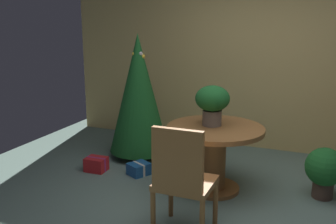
# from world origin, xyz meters

# --- Properties ---
(ground_plane) EXTENTS (6.60, 6.60, 0.00)m
(ground_plane) POSITION_xyz_m (0.00, 0.00, 0.00)
(ground_plane) COLOR slate
(back_wall_panel) EXTENTS (6.00, 0.10, 2.60)m
(back_wall_panel) POSITION_xyz_m (0.00, 2.20, 1.30)
(back_wall_panel) COLOR tan
(back_wall_panel) RESTS_ON ground_plane
(round_dining_table) EXTENTS (1.03, 1.03, 0.71)m
(round_dining_table) POSITION_xyz_m (-0.29, 0.55, 0.48)
(round_dining_table) COLOR brown
(round_dining_table) RESTS_ON ground_plane
(flower_vase) EXTENTS (0.36, 0.36, 0.43)m
(flower_vase) POSITION_xyz_m (-0.34, 0.59, 0.97)
(flower_vase) COLOR #665B51
(flower_vase) RESTS_ON round_dining_table
(wooden_chair_near) EXTENTS (0.47, 0.44, 0.99)m
(wooden_chair_near) POSITION_xyz_m (-0.29, -0.45, 0.54)
(wooden_chair_near) COLOR brown
(wooden_chair_near) RESTS_ON ground_plane
(holiday_tree) EXTENTS (0.79, 0.79, 1.64)m
(holiday_tree) POSITION_xyz_m (-1.50, 1.18, 0.86)
(holiday_tree) COLOR brown
(holiday_tree) RESTS_ON ground_plane
(gift_box_red) EXTENTS (0.25, 0.21, 0.17)m
(gift_box_red) POSITION_xyz_m (-1.76, 0.51, 0.08)
(gift_box_red) COLOR red
(gift_box_red) RESTS_ON ground_plane
(gift_box_blue) EXTENTS (0.29, 0.30, 0.14)m
(gift_box_blue) POSITION_xyz_m (-1.23, 0.61, 0.07)
(gift_box_blue) COLOR #1E569E
(gift_box_blue) RESTS_ON ground_plane
(potted_plant) EXTENTS (0.40, 0.40, 0.54)m
(potted_plant) POSITION_xyz_m (0.81, 0.80, 0.31)
(potted_plant) COLOR #4C382D
(potted_plant) RESTS_ON ground_plane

